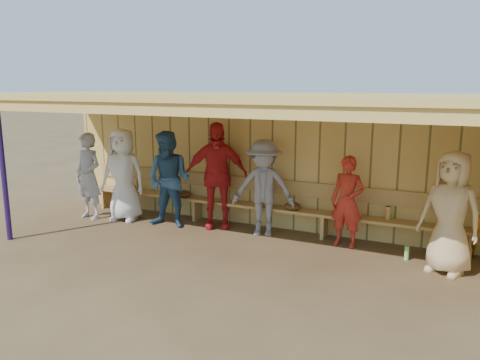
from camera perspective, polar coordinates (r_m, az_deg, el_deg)
name	(u,v)px	position (r m, az deg, el deg)	size (l,w,h in m)	color
ground	(231,245)	(7.91, -1.11, -7.93)	(90.00, 90.00, 0.00)	brown
player_a	(88,176)	(9.75, -17.99, 0.45)	(0.63, 0.41, 1.72)	#999CA2
player_b	(123,175)	(9.43, -14.06, 0.62)	(0.89, 0.58, 1.82)	white
player_c	(169,180)	(8.82, -8.65, 0.05)	(0.88, 0.68, 1.81)	#2E5780
player_d	(216,175)	(8.67, -2.94, 0.56)	(1.16, 0.48, 1.98)	red
player_e	(263,188)	(8.24, 2.87, -0.97)	(1.11, 0.64, 1.71)	gray
player_g	(347,202)	(7.87, 12.94, -2.58)	(0.55, 0.36, 1.51)	red
player_h	(450,213)	(7.17, 24.27, -3.67)	(0.86, 0.56, 1.75)	#DAB57A
dugout_structure	(269,141)	(7.98, 3.58, 4.73)	(8.80, 3.20, 2.50)	#D9B25C
bench	(258,200)	(8.73, 2.18, -2.47)	(7.60, 0.34, 0.93)	tan
dugout_equipment	(236,201)	(8.78, -0.46, -2.63)	(6.78, 0.62, 0.80)	orange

